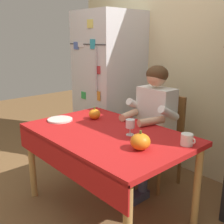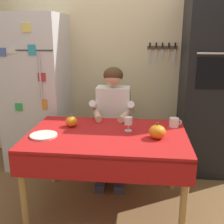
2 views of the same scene
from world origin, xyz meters
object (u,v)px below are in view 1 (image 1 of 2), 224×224
object	(u,v)px
pumpkin_large	(140,142)
pumpkin_medium	(95,114)
chair_behind_person	(162,136)
wine_glass	(130,124)
serving_tray	(60,120)
refrigerator	(109,86)
dining_table	(105,142)
coffee_mug	(187,140)
seated_person	(151,118)

from	to	relation	value
pumpkin_large	pumpkin_medium	world-z (taller)	pumpkin_large
chair_behind_person	wine_glass	world-z (taller)	chair_behind_person
serving_tray	pumpkin_large	bearing A→B (deg)	3.43
pumpkin_large	pumpkin_medium	distance (m)	0.82
refrigerator	chair_behind_person	world-z (taller)	refrigerator
dining_table	wine_glass	distance (m)	0.28
pumpkin_medium	serving_tray	bearing A→B (deg)	-122.60
coffee_mug	dining_table	bearing A→B (deg)	-156.30
chair_behind_person	coffee_mug	bearing A→B (deg)	-40.38
coffee_mug	pumpkin_large	world-z (taller)	pumpkin_large
dining_table	wine_glass	size ratio (longest dim) A/B	10.69
wine_glass	pumpkin_medium	world-z (taller)	wine_glass
dining_table	wine_glass	bearing A→B (deg)	30.99
chair_behind_person	serving_tray	xyz separation A→B (m)	(-0.52, -0.89, 0.24)
coffee_mug	pumpkin_medium	xyz separation A→B (m)	(-0.97, -0.09, 0.00)
refrigerator	coffee_mug	distance (m)	1.68
chair_behind_person	seated_person	xyz separation A→B (m)	(0.00, -0.19, 0.23)
dining_table	refrigerator	bearing A→B (deg)	137.09
seated_person	coffee_mug	size ratio (longest dim) A/B	10.71
pumpkin_medium	refrigerator	bearing A→B (deg)	129.90
seated_person	pumpkin_large	bearing A→B (deg)	-55.54
dining_table	seated_person	distance (m)	0.61
seated_person	wine_glass	bearing A→B (deg)	-68.60
chair_behind_person	pumpkin_medium	world-z (taller)	chair_behind_person
dining_table	pumpkin_medium	distance (m)	0.42
pumpkin_large	serving_tray	bearing A→B (deg)	-176.57
dining_table	chair_behind_person	size ratio (longest dim) A/B	1.51
refrigerator	coffee_mug	bearing A→B (deg)	-21.59
serving_tray	chair_behind_person	bearing A→B (deg)	59.63
refrigerator	chair_behind_person	size ratio (longest dim) A/B	1.94
serving_tray	seated_person	bearing A→B (deg)	53.40
refrigerator	coffee_mug	xyz separation A→B (m)	(1.56, -0.62, -0.12)
chair_behind_person	serving_tray	bearing A→B (deg)	-120.37
pumpkin_medium	serving_tray	xyz separation A→B (m)	(-0.18, -0.28, -0.04)
coffee_mug	chair_behind_person	bearing A→B (deg)	139.62
chair_behind_person	seated_person	distance (m)	0.29
refrigerator	pumpkin_medium	size ratio (longest dim) A/B	15.27
coffee_mug	seated_person	bearing A→B (deg)	151.40
chair_behind_person	pumpkin_medium	size ratio (longest dim) A/B	7.89
pumpkin_large	serving_tray	distance (m)	0.97
pumpkin_medium	dining_table	bearing A→B (deg)	-26.04
pumpkin_large	serving_tray	world-z (taller)	pumpkin_large
seated_person	pumpkin_medium	size ratio (longest dim) A/B	10.56
serving_tray	refrigerator	bearing A→B (deg)	112.87
dining_table	wine_glass	world-z (taller)	wine_glass
coffee_mug	wine_glass	size ratio (longest dim) A/B	0.89
dining_table	seated_person	world-z (taller)	seated_person
refrigerator	seated_person	world-z (taller)	refrigerator
dining_table	pumpkin_medium	xyz separation A→B (m)	(-0.36, 0.17, 0.13)
wine_glass	serving_tray	xyz separation A→B (m)	(-0.72, -0.21, -0.08)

